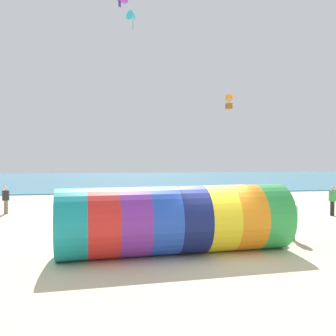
# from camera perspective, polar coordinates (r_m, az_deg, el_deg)

# --- Properties ---
(ground_plane) EXTENTS (120.00, 120.00, 0.00)m
(ground_plane) POSITION_cam_1_polar(r_m,az_deg,el_deg) (14.08, 7.07, -12.69)
(ground_plane) COLOR beige
(sea) EXTENTS (120.00, 40.00, 0.10)m
(sea) POSITION_cam_1_polar(r_m,az_deg,el_deg) (54.73, -4.19, -1.74)
(sea) COLOR teal
(sea) RESTS_ON ground
(giant_inflatable_tube) EXTENTS (8.61, 3.27, 2.44)m
(giant_inflatable_tube) POSITION_cam_1_polar(r_m,az_deg,el_deg) (13.67, 1.27, -7.88)
(giant_inflatable_tube) COLOR teal
(giant_inflatable_tube) RESTS_ON ground
(kite_handler) EXTENTS (0.37, 0.24, 1.70)m
(kite_handler) POSITION_cam_1_polar(r_m,az_deg,el_deg) (16.61, 18.42, -7.45)
(kite_handler) COLOR #726651
(kite_handler) RESTS_ON ground
(kite_cyan_delta) EXTENTS (0.91, 0.91, 1.18)m
(kite_cyan_delta) POSITION_cam_1_polar(r_m,az_deg,el_deg) (26.21, -5.37, 21.97)
(kite_cyan_delta) COLOR #2DB2C6
(kite_orange_box) EXTENTS (0.47, 0.47, 1.11)m
(kite_orange_box) POSITION_cam_1_polar(r_m,az_deg,el_deg) (28.59, 9.27, 9.93)
(kite_orange_box) COLOR orange
(bystander_near_water) EXTENTS (0.37, 0.24, 1.66)m
(bystander_near_water) POSITION_cam_1_polar(r_m,az_deg,el_deg) (24.83, -23.48, -4.49)
(bystander_near_water) COLOR #726651
(bystander_near_water) RESTS_ON ground
(bystander_mid_beach) EXTENTS (0.37, 0.42, 1.59)m
(bystander_mid_beach) POSITION_cam_1_polar(r_m,az_deg,el_deg) (22.55, -11.72, -5.11)
(bystander_mid_beach) COLOR black
(bystander_mid_beach) RESTS_ON ground
(bystander_far_left) EXTENTS (0.32, 0.41, 1.74)m
(bystander_far_left) POSITION_cam_1_polar(r_m,az_deg,el_deg) (24.11, 23.77, -4.56)
(bystander_far_left) COLOR black
(bystander_far_left) RESTS_ON ground
(cooler_box) EXTENTS (0.62, 0.62, 0.36)m
(cooler_box) POSITION_cam_1_polar(r_m,az_deg,el_deg) (15.62, 16.50, -10.61)
(cooler_box) COLOR #2659B2
(cooler_box) RESTS_ON ground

